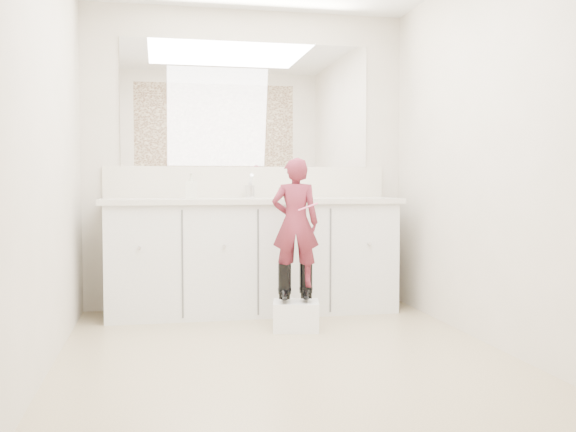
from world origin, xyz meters
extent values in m
plane|color=#8C805B|center=(0.00, 0.00, 0.00)|extent=(3.00, 3.00, 0.00)
plane|color=beige|center=(0.00, 1.50, 1.20)|extent=(2.60, 0.00, 2.60)
plane|color=beige|center=(0.00, -1.50, 1.20)|extent=(2.60, 0.00, 2.60)
plane|color=beige|center=(-1.30, 0.00, 1.20)|extent=(0.00, 3.00, 3.00)
plane|color=beige|center=(1.30, 0.00, 1.20)|extent=(0.00, 3.00, 3.00)
cube|color=silver|center=(0.00, 1.23, 0.42)|extent=(2.20, 0.55, 0.85)
cube|color=beige|center=(0.00, 1.21, 0.87)|extent=(2.28, 0.58, 0.04)
cube|color=beige|center=(0.00, 1.49, 1.02)|extent=(2.28, 0.03, 0.25)
cube|color=white|center=(0.00, 1.49, 1.64)|extent=(2.00, 0.02, 1.00)
cube|color=#472819|center=(0.00, -1.49, 1.65)|extent=(2.00, 0.01, 1.20)
cylinder|color=silver|center=(0.00, 1.38, 0.94)|extent=(0.08, 0.08, 0.10)
imported|color=beige|center=(0.25, 1.23, 0.93)|extent=(0.11, 0.11, 0.09)
imported|color=silver|center=(-0.47, 1.17, 0.99)|extent=(0.09, 0.09, 0.19)
cube|color=white|center=(0.20, 0.57, 0.10)|extent=(0.36, 0.32, 0.20)
imported|color=#A73349|center=(0.20, 0.59, 0.74)|extent=(0.36, 0.27, 0.88)
cylinder|color=pink|center=(0.27, 0.51, 0.85)|extent=(0.14, 0.04, 0.06)
camera|label=1|loc=(-0.72, -3.69, 1.01)|focal=40.00mm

